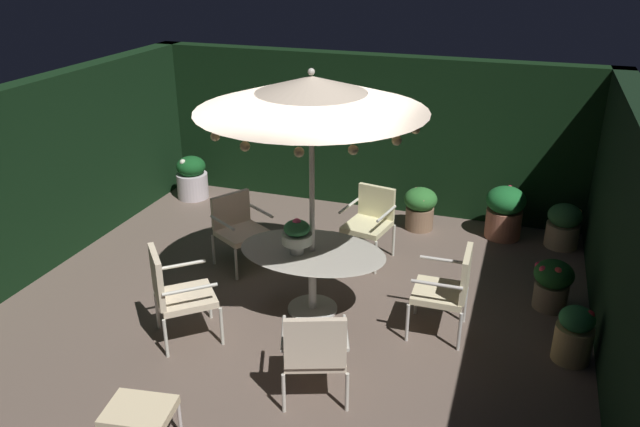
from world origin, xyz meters
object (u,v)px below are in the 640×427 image
patio_chair_south (175,290)px  ottoman_footrest (139,413)px  patio_chair_southeast (238,225)px  potted_plant_back_center (553,283)px  patio_chair_east (370,218)px  potted_plant_left_far (420,207)px  potted_plant_left_near (505,211)px  patio_umbrella (311,94)px  patio_chair_northeast (449,286)px  patio_chair_north (315,349)px  potted_plant_front_corner (564,225)px  centerpiece_planter (297,234)px  potted_plant_back_right (192,178)px  potted_plant_right_near (574,334)px  patio_dining_table (312,262)px

patio_chair_south → ottoman_footrest: (0.53, -1.47, -0.22)m
patio_chair_southeast → potted_plant_back_center: 3.84m
patio_chair_east → potted_plant_left_far: 1.22m
patio_chair_south → potted_plant_left_far: bearing=62.2°
ottoman_footrest → potted_plant_left_near: 5.73m
patio_umbrella → patio_chair_south: patio_umbrella is taller
patio_chair_northeast → potted_plant_left_near: (0.41, 2.65, -0.18)m
patio_chair_north → potted_plant_front_corner: (2.17, 4.05, -0.23)m
centerpiece_planter → potted_plant_back_right: size_ratio=0.59×
centerpiece_planter → potted_plant_left_near: centerpiece_planter is taller
potted_plant_back_right → potted_plant_back_center: 5.78m
patio_umbrella → patio_chair_east: bearing=79.2°
centerpiece_planter → patio_chair_south: size_ratio=0.39×
centerpiece_planter → ottoman_footrest: (-0.48, -2.35, -0.62)m
potted_plant_back_right → potted_plant_front_corner: 5.68m
centerpiece_planter → potted_plant_back_center: size_ratio=0.70×
patio_chair_east → potted_plant_back_center: 2.35m
patio_chair_southeast → patio_chair_south: 1.77m
patio_chair_northeast → potted_plant_right_near: patio_chair_northeast is taller
potted_plant_back_right → potted_plant_back_center: bearing=-16.6°
patio_chair_northeast → potted_plant_front_corner: (1.20, 2.61, -0.26)m
patio_chair_east → ottoman_footrest: patio_chair_east is taller
patio_chair_northeast → potted_plant_back_center: 1.41m
potted_plant_back_right → potted_plant_right_near: (5.75, -2.61, -0.05)m
patio_chair_northeast → potted_plant_right_near: bearing=-2.8°
potted_plant_left_near → potted_plant_back_center: (0.65, -1.75, -0.08)m
patio_chair_east → potted_plant_left_near: bearing=36.5°
patio_dining_table → potted_plant_left_near: (1.91, 2.67, -0.22)m
patio_chair_east → potted_plant_front_corner: patio_chair_east is taller
patio_chair_southeast → patio_chair_south: (0.14, -1.77, 0.06)m
ottoman_footrest → potted_plant_back_right: (-2.37, 5.04, -0.02)m
patio_umbrella → patio_chair_east: 2.43m
patio_umbrella → patio_chair_southeast: patio_umbrella is taller
potted_plant_front_corner → patio_chair_south: bearing=-136.6°
patio_dining_table → potted_plant_front_corner: bearing=44.3°
patio_chair_northeast → potted_plant_back_right: 5.16m
patio_chair_southeast → potted_plant_back_center: size_ratio=1.56×
potted_plant_right_near → patio_chair_east: bearing=148.7°
patio_umbrella → patio_chair_north: patio_umbrella is taller
patio_dining_table → patio_chair_east: 1.50m
patio_umbrella → potted_plant_left_far: bearing=74.0°
potted_plant_right_near → patio_chair_north: bearing=-148.4°
potted_plant_left_far → patio_chair_northeast: bearing=-73.4°
patio_chair_southeast → potted_plant_back_right: size_ratio=1.31×
patio_umbrella → patio_chair_northeast: (1.50, 0.03, -1.91)m
potted_plant_back_center → potted_plant_left_near: bearing=110.3°
patio_chair_south → potted_plant_right_near: bearing=13.8°
patio_chair_south → potted_plant_back_right: size_ratio=1.50×
patio_umbrella → potted_plant_left_far: size_ratio=4.39×
potted_plant_left_far → potted_plant_right_near: size_ratio=1.04×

